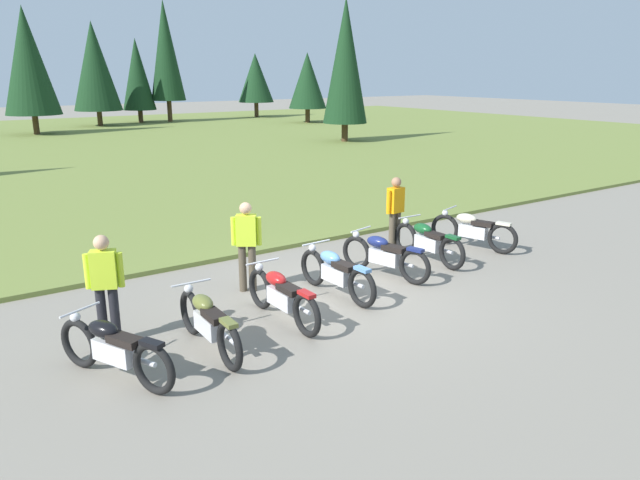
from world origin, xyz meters
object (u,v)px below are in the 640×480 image
object	(u,v)px
motorcycle_navy	(384,255)
motorcycle_cream	(473,230)
motorcycle_black	(114,349)
rider_with_back_turned	(247,241)
rider_near_row_end	(395,209)
motorcycle_olive	(208,322)
motorcycle_red	(282,296)
motorcycle_sky_blue	(336,272)
rider_in_hivis_vest	(105,283)
motorcycle_british_green	(428,241)

from	to	relation	value
motorcycle_navy	motorcycle_cream	size ratio (longest dim) A/B	1.01
motorcycle_black	motorcycle_navy	distance (m)	5.70
motorcycle_cream	rider_with_back_turned	distance (m)	5.57
motorcycle_black	rider_near_row_end	size ratio (longest dim) A/B	1.17
motorcycle_olive	rider_with_back_turned	bearing A→B (deg)	49.14
rider_with_back_turned	rider_near_row_end	world-z (taller)	same
motorcycle_olive	rider_near_row_end	size ratio (longest dim) A/B	1.26
motorcycle_red	motorcycle_sky_blue	world-z (taller)	same
motorcycle_olive	rider_near_row_end	distance (m)	6.07
rider_in_hivis_vest	rider_near_row_end	distance (m)	6.81
motorcycle_red	rider_near_row_end	distance (m)	4.66
rider_in_hivis_vest	rider_near_row_end	world-z (taller)	same
motorcycle_british_green	rider_with_back_turned	bearing A→B (deg)	172.18
motorcycle_cream	rider_with_back_turned	xyz separation A→B (m)	(-5.53, 0.43, 0.51)
motorcycle_black	motorcycle_sky_blue	world-z (taller)	same
motorcycle_sky_blue	rider_near_row_end	bearing A→B (deg)	29.59
motorcycle_olive	rider_in_hivis_vest	distance (m)	1.62
motorcycle_red	motorcycle_black	bearing A→B (deg)	-171.64
motorcycle_olive	motorcycle_british_green	size ratio (longest dim) A/B	1.00
rider_in_hivis_vest	motorcycle_olive	bearing A→B (deg)	-43.34
motorcycle_red	rider_in_hivis_vest	distance (m)	2.68
motorcycle_sky_blue	motorcycle_cream	distance (m)	4.38
motorcycle_black	rider_near_row_end	bearing A→B (deg)	19.26
motorcycle_red	rider_with_back_turned	bearing A→B (deg)	82.69
motorcycle_olive	motorcycle_black	bearing A→B (deg)	-175.80
motorcycle_red	rider_with_back_turned	xyz separation A→B (m)	(0.20, 1.55, 0.51)
motorcycle_black	rider_with_back_turned	bearing A→B (deg)	33.36
motorcycle_navy	rider_with_back_turned	bearing A→B (deg)	163.07
motorcycle_navy	motorcycle_cream	world-z (taller)	same
motorcycle_red	motorcycle_sky_blue	size ratio (longest dim) A/B	1.00
motorcycle_black	motorcycle_sky_blue	size ratio (longest dim) A/B	0.93
motorcycle_black	motorcycle_cream	size ratio (longest dim) A/B	0.96
motorcycle_olive	rider_with_back_turned	xyz separation A→B (m)	(1.61, 1.86, 0.51)
motorcycle_black	motorcycle_british_green	distance (m)	7.13
motorcycle_cream	rider_with_back_turned	bearing A→B (deg)	175.52
motorcycle_navy	motorcycle_sky_blue	bearing A→B (deg)	-167.18
motorcycle_navy	rider_with_back_turned	xyz separation A→B (m)	(-2.60, 0.79, 0.51)
motorcycle_sky_blue	motorcycle_cream	xyz separation A→B (m)	(4.33, 0.68, 0.00)
motorcycle_red	rider_with_back_turned	world-z (taller)	rider_with_back_turned
motorcycle_olive	motorcycle_cream	bearing A→B (deg)	11.32
rider_with_back_turned	rider_near_row_end	xyz separation A→B (m)	(3.97, 0.46, 0.00)
motorcycle_olive	motorcycle_red	world-z (taller)	same
motorcycle_navy	rider_near_row_end	world-z (taller)	rider_near_row_end
motorcycle_sky_blue	motorcycle_british_green	world-z (taller)	same
motorcycle_british_green	rider_in_hivis_vest	world-z (taller)	rider_in_hivis_vest
motorcycle_red	motorcycle_cream	distance (m)	5.84
motorcycle_cream	rider_near_row_end	distance (m)	1.87
motorcycle_olive	motorcycle_cream	world-z (taller)	same
motorcycle_navy	rider_in_hivis_vest	xyz separation A→B (m)	(-5.32, -0.02, 0.51)
motorcycle_cream	rider_with_back_turned	world-z (taller)	rider_with_back_turned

